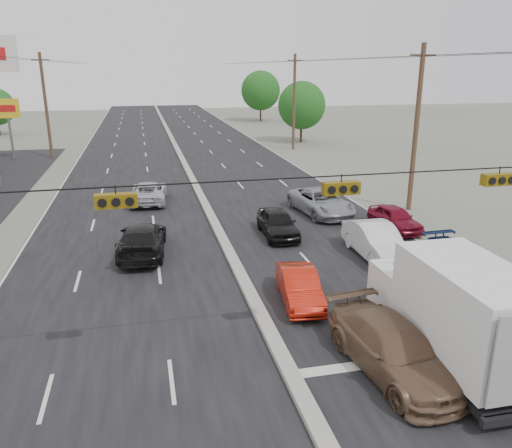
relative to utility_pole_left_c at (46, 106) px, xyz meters
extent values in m
plane|color=#606356|center=(12.50, -40.00, -5.11)|extent=(200.00, 200.00, 0.00)
cube|color=black|center=(12.50, -10.00, -5.11)|extent=(20.00, 160.00, 0.02)
cube|color=gray|center=(12.50, -10.00, -5.01)|extent=(0.50, 160.00, 0.20)
cylinder|color=#422D1E|center=(0.00, 0.00, -0.11)|extent=(0.30, 0.30, 10.00)
cube|color=#422D1E|center=(0.00, 0.00, 4.19)|extent=(1.60, 0.12, 0.12)
cylinder|color=#422D1E|center=(25.00, -25.00, -0.11)|extent=(0.30, 0.30, 10.00)
cube|color=#422D1E|center=(25.00, -25.00, 4.19)|extent=(1.60, 0.12, 0.12)
cylinder|color=#422D1E|center=(25.00, 0.00, -0.11)|extent=(0.30, 0.30, 10.00)
cube|color=#422D1E|center=(25.00, 0.00, 4.19)|extent=(1.60, 0.12, 0.12)
cylinder|color=black|center=(12.50, -40.00, 0.69)|extent=(25.00, 0.04, 0.04)
cube|color=#72590C|center=(8.00, -40.00, 0.34)|extent=(1.05, 0.30, 0.35)
cube|color=#72590C|center=(14.00, -40.00, 0.34)|extent=(1.05, 0.30, 0.35)
cube|color=#72590C|center=(19.00, -40.00, 0.34)|extent=(1.05, 0.30, 0.35)
cylinder|color=slate|center=(-3.50, 0.00, -2.11)|extent=(0.24, 0.24, 6.00)
cube|color=gold|center=(-3.50, 0.00, -0.21)|extent=(2.20, 0.25, 1.80)
cylinder|color=#382619|center=(27.50, 5.00, -3.85)|extent=(0.28, 0.28, 2.52)
sphere|color=#194512|center=(27.50, 5.00, -0.77)|extent=(5.60, 5.60, 5.60)
cylinder|color=#382619|center=(28.50, 30.00, -3.67)|extent=(0.28, 0.28, 2.88)
sphere|color=#194512|center=(28.50, 30.00, -0.15)|extent=(6.40, 6.40, 6.40)
cube|color=black|center=(17.49, -40.67, -4.68)|extent=(2.28, 6.65, 0.24)
cube|color=silver|center=(17.48, -41.42, -3.07)|extent=(2.44, 4.76, 2.65)
cube|color=silver|center=(17.53, -38.26, -3.93)|extent=(2.30, 1.83, 1.70)
cylinder|color=black|center=(16.53, -38.48, -4.68)|extent=(0.30, 0.86, 0.85)
cylinder|color=black|center=(18.52, -38.51, -4.68)|extent=(0.30, 0.86, 0.85)
cylinder|color=black|center=(16.47, -42.73, -4.68)|extent=(0.30, 0.86, 0.85)
imported|color=brown|center=(15.50, -40.96, -4.35)|extent=(2.69, 5.41, 1.51)
imported|color=red|center=(14.23, -35.94, -4.48)|extent=(1.79, 3.97, 1.26)
imported|color=black|center=(15.50, -28.17, -4.39)|extent=(1.80, 4.26, 1.44)
imported|color=silver|center=(19.20, -32.23, -4.31)|extent=(1.78, 4.85, 1.59)
imported|color=gray|center=(19.20, -24.70, -4.36)|extent=(3.14, 5.68, 1.50)
imported|color=#0F214F|center=(22.10, -34.99, -4.45)|extent=(1.96, 4.60, 1.32)
imported|color=maroon|center=(22.10, -28.60, -4.45)|extent=(1.90, 4.00, 1.32)
imported|color=black|center=(8.45, -29.34, -4.35)|extent=(2.59, 5.39, 1.52)
imported|color=#BABCC3|center=(8.96, -19.49, -4.42)|extent=(2.69, 5.14, 1.38)
camera|label=1|loc=(8.70, -52.54, 3.53)|focal=35.00mm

